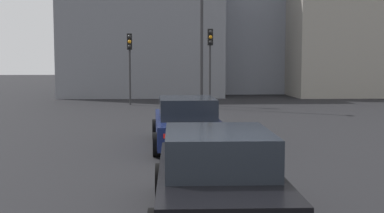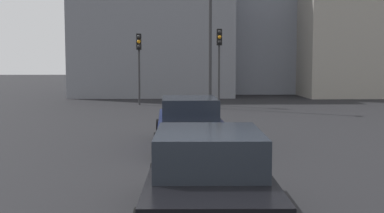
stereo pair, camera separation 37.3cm
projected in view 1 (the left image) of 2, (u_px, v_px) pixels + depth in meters
car_navy_lead at (186, 123)px, 14.48m from camera, size 4.81×2.06×1.45m
car_black_second at (217, 177)px, 7.70m from camera, size 4.55×2.07×1.47m
traffic_light_near_left at (130, 54)px, 27.78m from camera, size 0.32×0.29×3.99m
traffic_light_near_right at (210, 51)px, 27.32m from camera, size 0.32×0.30×4.22m
street_lamp_kerbside at (202, 16)px, 25.85m from camera, size 0.56×0.36×8.30m
building_facade_left at (345, 33)px, 40.00m from camera, size 15.63×11.30×9.35m
building_facade_center at (238, 6)px, 43.26m from camera, size 14.84×10.91×14.36m
building_facade_right at (144, 34)px, 37.21m from camera, size 10.42×11.03×8.96m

